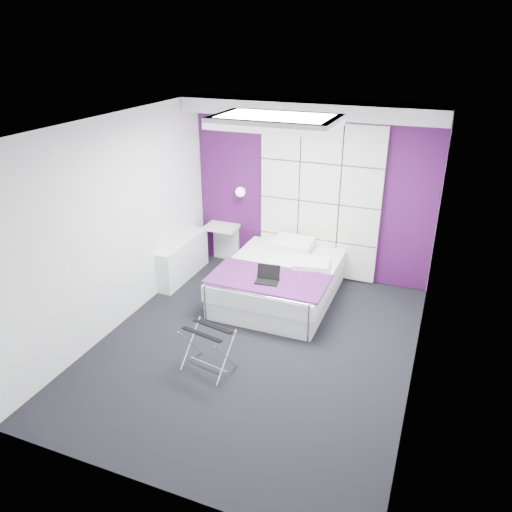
% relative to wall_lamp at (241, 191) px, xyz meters
% --- Properties ---
extents(floor, '(4.40, 4.40, 0.00)m').
position_rel_wall_lamp_xyz_m(floor, '(1.05, -2.06, -1.22)').
color(floor, black).
rests_on(floor, ground).
extents(ceiling, '(4.40, 4.40, 0.00)m').
position_rel_wall_lamp_xyz_m(ceiling, '(1.05, -2.06, 1.38)').
color(ceiling, white).
rests_on(ceiling, wall_back).
extents(wall_back, '(3.60, 0.00, 3.60)m').
position_rel_wall_lamp_xyz_m(wall_back, '(1.05, 0.14, 0.08)').
color(wall_back, white).
rests_on(wall_back, floor).
extents(wall_left, '(0.00, 4.40, 4.40)m').
position_rel_wall_lamp_xyz_m(wall_left, '(-0.75, -2.06, 0.08)').
color(wall_left, white).
rests_on(wall_left, floor).
extents(wall_right, '(0.00, 4.40, 4.40)m').
position_rel_wall_lamp_xyz_m(wall_right, '(2.85, -2.06, 0.08)').
color(wall_right, white).
rests_on(wall_right, floor).
extents(accent_wall, '(3.58, 0.02, 2.58)m').
position_rel_wall_lamp_xyz_m(accent_wall, '(1.05, 0.13, 0.08)').
color(accent_wall, '#451049').
rests_on(accent_wall, wall_back).
extents(soffit, '(3.58, 0.50, 0.20)m').
position_rel_wall_lamp_xyz_m(soffit, '(1.05, -0.11, 1.28)').
color(soffit, white).
rests_on(soffit, wall_back).
extents(headboard, '(1.80, 0.08, 2.30)m').
position_rel_wall_lamp_xyz_m(headboard, '(1.20, 0.08, -0.05)').
color(headboard, silver).
rests_on(headboard, wall_back).
extents(skylight, '(1.36, 0.86, 0.12)m').
position_rel_wall_lamp_xyz_m(skylight, '(1.05, -1.46, 1.33)').
color(skylight, white).
rests_on(skylight, ceiling).
extents(wall_lamp, '(0.15, 0.15, 0.15)m').
position_rel_wall_lamp_xyz_m(wall_lamp, '(0.00, 0.00, 0.00)').
color(wall_lamp, white).
rests_on(wall_lamp, wall_back).
extents(radiator, '(0.22, 1.20, 0.60)m').
position_rel_wall_lamp_xyz_m(radiator, '(-0.64, -0.76, -0.92)').
color(radiator, white).
rests_on(radiator, floor).
extents(bed, '(1.53, 1.84, 0.65)m').
position_rel_wall_lamp_xyz_m(bed, '(0.93, -0.85, -0.95)').
color(bed, white).
rests_on(bed, floor).
extents(nightstand, '(0.50, 0.39, 0.06)m').
position_rel_wall_lamp_xyz_m(nightstand, '(-0.32, -0.04, -0.61)').
color(nightstand, white).
rests_on(nightstand, wall_back).
extents(luggage_rack, '(0.52, 0.38, 0.51)m').
position_rel_wall_lamp_xyz_m(luggage_rack, '(0.73, -2.67, -0.97)').
color(luggage_rack, silver).
rests_on(luggage_rack, floor).
extents(laptop, '(0.29, 0.21, 0.21)m').
position_rel_wall_lamp_xyz_m(laptop, '(0.95, -1.37, -0.65)').
color(laptop, black).
rests_on(laptop, bed).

